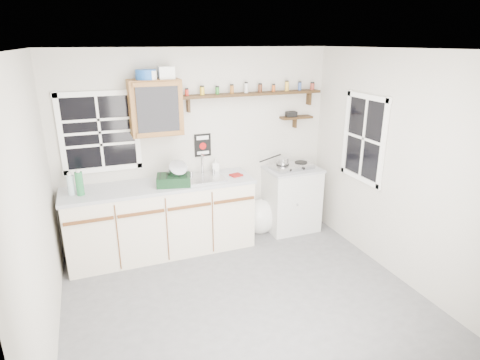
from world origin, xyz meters
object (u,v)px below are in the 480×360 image
at_px(right_cabinet, 291,198).
at_px(hotplate, 292,166).
at_px(main_cabinet, 162,218).
at_px(spice_shelf, 254,93).
at_px(dish_rack, 175,177).
at_px(upper_cabinet, 156,108).

relative_size(right_cabinet, hotplate, 1.54).
xyz_separation_m(main_cabinet, right_cabinet, (1.83, 0.03, -0.01)).
distance_m(right_cabinet, spice_shelf, 1.57).
bearing_deg(spice_shelf, dish_rack, -165.38).
xyz_separation_m(right_cabinet, dish_rack, (-1.66, -0.11, 0.56)).
relative_size(main_cabinet, dish_rack, 5.09).
bearing_deg(right_cabinet, hotplate, -141.67).
height_order(main_cabinet, right_cabinet, main_cabinet).
xyz_separation_m(spice_shelf, dish_rack, (-1.15, -0.30, -0.91)).
bearing_deg(dish_rack, right_cabinet, 16.58).
bearing_deg(spice_shelf, upper_cabinet, -176.90).
xyz_separation_m(right_cabinet, spice_shelf, (-0.52, 0.19, 1.47)).
xyz_separation_m(main_cabinet, spice_shelf, (1.32, 0.21, 1.46)).
distance_m(upper_cabinet, dish_rack, 0.85).
height_order(upper_cabinet, spice_shelf, upper_cabinet).
bearing_deg(right_cabinet, spice_shelf, 160.09).
relative_size(upper_cabinet, spice_shelf, 0.34).
height_order(upper_cabinet, hotplate, upper_cabinet).
relative_size(main_cabinet, hotplate, 3.92).
relative_size(main_cabinet, upper_cabinet, 3.55).
bearing_deg(right_cabinet, dish_rack, -176.17).
bearing_deg(hotplate, main_cabinet, 175.52).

